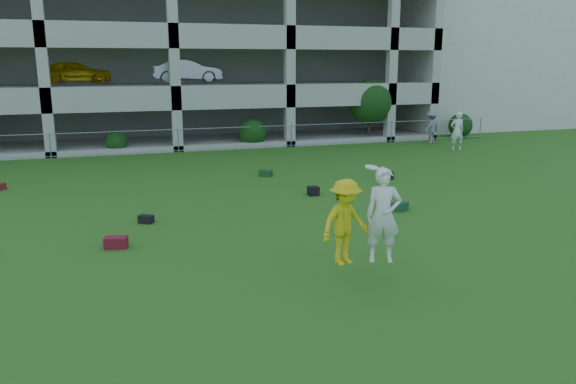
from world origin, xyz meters
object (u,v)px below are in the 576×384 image
object	(u,v)px
stucco_building	(467,55)
bystander_e	(457,131)
bystander_f	(431,127)
crate_d	(313,191)
parking_garage	(157,37)
frisbee_contest	(358,220)

from	to	relation	value
stucco_building	bystander_e	size ratio (longest dim) A/B	8.05
bystander_f	crate_d	distance (m)	14.58
bystander_e	stucco_building	bearing A→B (deg)	-117.49
stucco_building	parking_garage	distance (m)	23.03
bystander_f	stucco_building	bearing A→B (deg)	-155.85
stucco_building	frisbee_contest	distance (m)	35.30
bystander_f	frisbee_contest	size ratio (longest dim) A/B	0.91
stucco_building	bystander_e	distance (m)	16.26
crate_d	parking_garage	xyz separation A→B (m)	(-3.19, 19.68, 5.86)
frisbee_contest	parking_garage	size ratio (longest dim) A/B	0.07
frisbee_contest	parking_garage	bearing A→B (deg)	92.73
bystander_e	crate_d	bearing A→B (deg)	42.66
bystander_e	parking_garage	xyz separation A→B (m)	(-13.77, 12.47, 5.02)
frisbee_contest	bystander_e	bearing A→B (deg)	49.93
bystander_f	parking_garage	xyz separation A→B (m)	(-13.91, 9.82, 5.11)
bystander_f	parking_garage	bearing A→B (deg)	-59.11
bystander_e	crate_d	xyz separation A→B (m)	(-10.58, -7.21, -0.84)
stucco_building	parking_garage	bearing A→B (deg)	-179.25
bystander_e	crate_d	distance (m)	12.83
crate_d	parking_garage	distance (m)	20.78
crate_d	parking_garage	bearing A→B (deg)	99.20
crate_d	frisbee_contest	world-z (taller)	frisbee_contest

